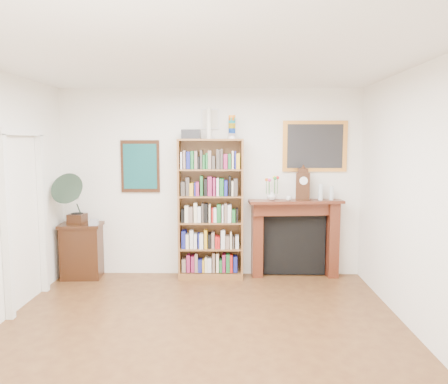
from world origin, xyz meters
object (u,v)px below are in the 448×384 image
Objects in this scene: bottle_left at (321,192)px; side_cabinet at (82,251)px; bookshelf at (211,201)px; fireplace at (295,231)px; cd_stack at (94,222)px; teacup at (288,198)px; flower_vase at (272,195)px; bottle_right at (332,193)px; gramophone at (73,196)px; mantel_clock at (303,185)px.

side_cabinet is at bearing -178.61° from bottle_left.
bottle_left is at bearing 0.21° from bookshelf.
fireplace is at bearing 172.09° from bottle_left.
bookshelf is 1.72m from cd_stack.
bottle_left is at bearing -13.17° from fireplace.
teacup is at bearing -4.15° from side_cabinet.
flower_vase is at bearing 169.24° from teacup.
bottle_right is (0.16, 0.01, -0.02)m from bottle_left.
side_cabinet is at bearing -179.70° from bookshelf.
teacup is 0.36× the size of bottle_left.
gramophone is 6.30× the size of cd_stack.
teacup is (-0.12, -0.12, 0.51)m from fireplace.
bottle_left is (3.53, 0.09, 0.88)m from side_cabinet.
flower_vase is at bearing -177.36° from bottle_right.
teacup is at bearing -172.37° from bottle_right.
fireplace is 0.66m from flower_vase.
mantel_clock is at bearing 15.25° from teacup.
mantel_clock is at bearing 1.66° from flower_vase.
mantel_clock reaches higher than gramophone.
side_cabinet is 3.79m from bottle_right.
cd_stack is at bearing -176.27° from flower_vase.
gramophone reaches higher than teacup.
flower_vase is (-0.45, -0.01, -0.15)m from mantel_clock.
teacup is at bearing -171.13° from bottle_left.
cd_stack is at bearing -176.58° from bottle_left.
flower_vase is at bearing 8.23° from gramophone.
bottle_left is (0.72, 0.03, 0.05)m from flower_vase.
fireplace is at bearing 157.86° from mantel_clock.
side_cabinet is 0.51m from cd_stack.
bookshelf reaches higher than cd_stack.
mantel_clock reaches higher than teacup.
fireplace is 3.02× the size of mantel_clock.
bookshelf is at bearing 178.76° from fireplace.
gramophone is 8.80× the size of teacup.
bottle_right is (0.88, 0.04, 0.03)m from flower_vase.
bottle_left is 1.20× the size of bottle_right.
cd_stack is 0.85× the size of flower_vase.
bookshelf reaches higher than teacup.
mantel_clock is at bearing -39.32° from fireplace.
teacup reaches higher than cd_stack.
side_cabinet is at bearing -179.79° from teacup.
teacup reaches higher than fireplace.
side_cabinet is 5.75× the size of flower_vase.
bottle_left is at bearing 2.33° from flower_vase.
side_cabinet is 3.15m from teacup.
bottle_left is at bearing -2.97° from side_cabinet.
bookshelf is 1.69× the size of fireplace.
gramophone is 5.33× the size of flower_vase.
bookshelf is at bearing -179.43° from flower_vase.
fireplace is at bearing 9.29° from gramophone.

